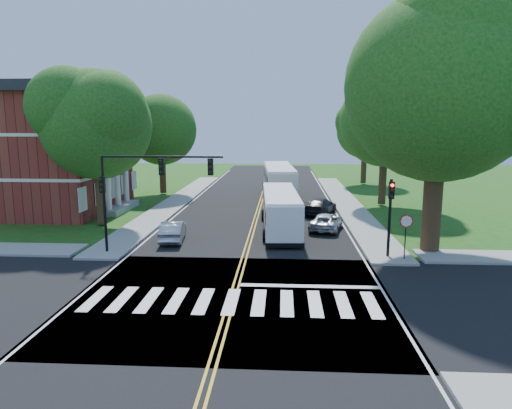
# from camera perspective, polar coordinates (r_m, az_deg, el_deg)

# --- Properties ---
(ground) EXTENTS (140.00, 140.00, 0.00)m
(ground) POSITION_cam_1_polar(r_m,az_deg,el_deg) (20.61, -2.95, -11.52)
(ground) COLOR #224B12
(ground) RESTS_ON ground
(road) EXTENTS (14.00, 96.00, 0.01)m
(road) POSITION_cam_1_polar(r_m,az_deg,el_deg) (37.88, 0.05, -1.53)
(road) COLOR black
(road) RESTS_ON ground
(cross_road) EXTENTS (60.00, 12.00, 0.01)m
(cross_road) POSITION_cam_1_polar(r_m,az_deg,el_deg) (20.61, -2.95, -11.51)
(cross_road) COLOR black
(cross_road) RESTS_ON ground
(center_line) EXTENTS (0.36, 70.00, 0.01)m
(center_line) POSITION_cam_1_polar(r_m,az_deg,el_deg) (41.80, 0.37, -0.43)
(center_line) COLOR gold
(center_line) RESTS_ON road
(edge_line_w) EXTENTS (0.12, 70.00, 0.01)m
(edge_line_w) POSITION_cam_1_polar(r_m,az_deg,el_deg) (42.70, -8.78, -0.32)
(edge_line_w) COLOR silver
(edge_line_w) RESTS_ON road
(edge_line_e) EXTENTS (0.12, 70.00, 0.01)m
(edge_line_e) POSITION_cam_1_polar(r_m,az_deg,el_deg) (42.00, 9.67, -0.52)
(edge_line_e) COLOR silver
(edge_line_e) RESTS_ON road
(crosswalk) EXTENTS (12.60, 3.00, 0.01)m
(crosswalk) POSITION_cam_1_polar(r_m,az_deg,el_deg) (20.15, -3.11, -12.00)
(crosswalk) COLOR silver
(crosswalk) RESTS_ON road
(stop_bar) EXTENTS (6.60, 0.40, 0.01)m
(stop_bar) POSITION_cam_1_polar(r_m,az_deg,el_deg) (22.03, 6.75, -10.10)
(stop_bar) COLOR silver
(stop_bar) RESTS_ON road
(sidewalk_nw) EXTENTS (2.60, 40.00, 0.15)m
(sidewalk_nw) POSITION_cam_1_polar(r_m,az_deg,el_deg) (45.90, -9.83, 0.44)
(sidewalk_nw) COLOR gray
(sidewalk_nw) RESTS_ON ground
(sidewalk_ne) EXTENTS (2.60, 40.00, 0.15)m
(sidewalk_ne) POSITION_cam_1_polar(r_m,az_deg,el_deg) (45.11, 11.16, 0.23)
(sidewalk_ne) COLOR gray
(sidewalk_ne) RESTS_ON ground
(tree_ne_big) EXTENTS (10.80, 10.80, 14.91)m
(tree_ne_big) POSITION_cam_1_polar(r_m,az_deg,el_deg) (28.54, 22.04, 13.43)
(tree_ne_big) COLOR #361F15
(tree_ne_big) RESTS_ON ground
(tree_west_near) EXTENTS (8.00, 8.00, 11.40)m
(tree_west_near) POSITION_cam_1_polar(r_m,az_deg,el_deg) (35.78, -19.33, 9.37)
(tree_west_near) COLOR #361F15
(tree_west_near) RESTS_ON ground
(tree_west_far) EXTENTS (7.60, 7.60, 10.67)m
(tree_west_far) POSITION_cam_1_polar(r_m,az_deg,el_deg) (50.80, -11.77, 9.13)
(tree_west_far) COLOR #361F15
(tree_west_far) RESTS_ON ground
(tree_east_mid) EXTENTS (8.40, 8.40, 11.93)m
(tree_east_mid) POSITION_cam_1_polar(r_m,az_deg,el_deg) (44.06, 15.87, 9.99)
(tree_east_mid) COLOR #361F15
(tree_east_mid) RESTS_ON ground
(tree_east_far) EXTENTS (7.20, 7.20, 10.34)m
(tree_east_far) POSITION_cam_1_polar(r_m,az_deg,el_deg) (59.96, 13.50, 9.03)
(tree_east_far) COLOR #361F15
(tree_east_far) RESTS_ON ground
(brick_building) EXTENTS (20.00, 13.00, 10.80)m
(brick_building) POSITION_cam_1_polar(r_m,az_deg,el_deg) (45.96, -28.44, 6.11)
(brick_building) COLOR maroon
(brick_building) RESTS_ON ground
(signal_nw) EXTENTS (7.15, 0.46, 5.66)m
(signal_nw) POSITION_cam_1_polar(r_m,az_deg,el_deg) (26.91, -14.00, 2.90)
(signal_nw) COLOR black
(signal_nw) RESTS_ON ground
(signal_ne) EXTENTS (0.30, 0.46, 4.40)m
(signal_ne) POSITION_cam_1_polar(r_m,az_deg,el_deg) (26.60, 16.44, -0.37)
(signal_ne) COLOR black
(signal_ne) RESTS_ON ground
(stop_sign) EXTENTS (0.76, 0.08, 2.53)m
(stop_sign) POSITION_cam_1_polar(r_m,az_deg,el_deg) (26.53, 18.25, -2.55)
(stop_sign) COLOR black
(stop_sign) RESTS_ON ground
(bus_lead) EXTENTS (3.10, 11.01, 2.81)m
(bus_lead) POSITION_cam_1_polar(r_m,az_deg,el_deg) (32.84, 3.08, -0.68)
(bus_lead) COLOR white
(bus_lead) RESTS_ON road
(bus_follow) EXTENTS (3.77, 12.99, 3.32)m
(bus_follow) POSITION_cam_1_polar(r_m,az_deg,el_deg) (47.84, 2.87, 3.00)
(bus_follow) COLOR white
(bus_follow) RESTS_ON road
(hatchback) EXTENTS (1.86, 4.15, 1.32)m
(hatchback) POSITION_cam_1_polar(r_m,az_deg,el_deg) (30.42, -10.35, -3.26)
(hatchback) COLOR #A7A9AE
(hatchback) RESTS_ON road
(suv) EXTENTS (2.98, 4.66, 1.20)m
(suv) POSITION_cam_1_polar(r_m,az_deg,el_deg) (33.47, 8.78, -2.12)
(suv) COLOR silver
(suv) RESTS_ON road
(dark_sedan) EXTENTS (3.42, 5.06, 1.36)m
(dark_sedan) POSITION_cam_1_polar(r_m,az_deg,el_deg) (39.28, 8.03, -0.19)
(dark_sedan) COLOR black
(dark_sedan) RESTS_ON road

